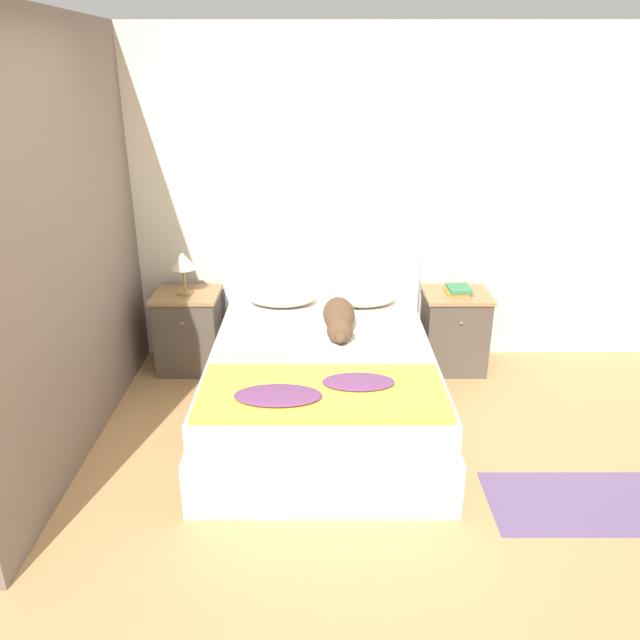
{
  "coord_description": "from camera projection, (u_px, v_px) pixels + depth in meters",
  "views": [
    {
      "loc": [
        0.01,
        -2.69,
        2.24
      ],
      "look_at": [
        0.02,
        1.21,
        0.65
      ],
      "focal_mm": 35.0,
      "sensor_mm": 36.0,
      "label": 1
    }
  ],
  "objects": [
    {
      "name": "nightstand_right",
      "position": [
        452.0,
        331.0,
        4.91
      ],
      "size": [
        0.5,
        0.45,
        0.63
      ],
      "color": "#4C4238",
      "rests_on": "ground_plane"
    },
    {
      "name": "dog",
      "position": [
        337.0,
        317.0,
        4.3
      ],
      "size": [
        0.22,
        0.74,
        0.18
      ],
      "color": "brown",
      "rests_on": "bed"
    },
    {
      "name": "ground_plane",
      "position": [
        317.0,
        518.0,
        3.34
      ],
      "size": [
        16.0,
        16.0,
        0.0
      ],
      "primitive_type": "plane",
      "color": "tan"
    },
    {
      "name": "table_lamp",
      "position": [
        181.0,
        262.0,
        4.67
      ],
      "size": [
        0.2,
        0.2,
        0.33
      ],
      "color": "#9E7A4C",
      "rests_on": "nightstand_left"
    },
    {
      "name": "pillow_right",
      "position": [
        359.0,
        296.0,
        4.77
      ],
      "size": [
        0.53,
        0.39,
        0.13
      ],
      "color": "beige",
      "rests_on": "bed"
    },
    {
      "name": "book_stack",
      "position": [
        456.0,
        290.0,
        4.77
      ],
      "size": [
        0.18,
        0.21,
        0.06
      ],
      "color": "orange",
      "rests_on": "nightstand_right"
    },
    {
      "name": "pillow_left",
      "position": [
        280.0,
        296.0,
        4.77
      ],
      "size": [
        0.53,
        0.39,
        0.13
      ],
      "color": "beige",
      "rests_on": "bed"
    },
    {
      "name": "rug",
      "position": [
        587.0,
        502.0,
        3.46
      ],
      "size": [
        1.12,
        0.56,
        0.0
      ],
      "color": "#604C75",
      "rests_on": "ground_plane"
    },
    {
      "name": "headboard",
      "position": [
        320.0,
        299.0,
        5.06
      ],
      "size": [
        1.56,
        0.06,
        0.94
      ],
      "color": "white",
      "rests_on": "ground_plane"
    },
    {
      "name": "quilt",
      "position": [
        319.0,
        392.0,
        3.44
      ],
      "size": [
        1.36,
        0.64,
        0.07
      ],
      "color": "yellow",
      "rests_on": "bed"
    },
    {
      "name": "wall_back",
      "position": [
        317.0,
        202.0,
        4.83
      ],
      "size": [
        9.0,
        0.06,
        2.55
      ],
      "color": "beige",
      "rests_on": "ground_plane"
    },
    {
      "name": "wall_side_left",
      "position": [
        78.0,
        237.0,
        3.83
      ],
      "size": [
        0.06,
        3.1,
        2.55
      ],
      "color": "#706056",
      "rests_on": "ground_plane"
    },
    {
      "name": "nightstand_left",
      "position": [
        187.0,
        331.0,
        4.9
      ],
      "size": [
        0.5,
        0.45,
        0.63
      ],
      "color": "#4C4238",
      "rests_on": "ground_plane"
    },
    {
      "name": "bed",
      "position": [
        320.0,
        384.0,
        4.17
      ],
      "size": [
        1.48,
        2.05,
        0.55
      ],
      "color": "white",
      "rests_on": "ground_plane"
    }
  ]
}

